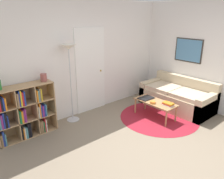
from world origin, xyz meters
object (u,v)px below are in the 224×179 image
object	(u,v)px
floor_lamp	(69,57)
bowl	(153,102)
vase_on_shelf	(44,77)
laptop	(146,98)
bookshelf	(23,112)
couch	(178,97)
coffee_table	(155,103)

from	to	relation	value
floor_lamp	bowl	xyz separation A→B (m)	(1.38, -1.14, -1.03)
vase_on_shelf	bowl	bearing A→B (deg)	-30.63
laptop	bowl	size ratio (longest dim) A/B	2.82
bowl	vase_on_shelf	bearing A→B (deg)	149.37
bookshelf	vase_on_shelf	xyz separation A→B (m)	(0.48, -0.00, 0.60)
couch	bowl	distance (m)	1.05
floor_lamp	bowl	world-z (taller)	floor_lamp
couch	laptop	xyz separation A→B (m)	(-0.92, 0.27, 0.13)
coffee_table	laptop	bearing A→B (deg)	93.09
bookshelf	coffee_table	world-z (taller)	bookshelf
couch	vase_on_shelf	size ratio (longest dim) A/B	11.58
coffee_table	bowl	xyz separation A→B (m)	(-0.13, -0.03, 0.07)
bookshelf	laptop	xyz separation A→B (m)	(2.56, -0.87, -0.10)
floor_lamp	vase_on_shelf	bearing A→B (deg)	178.49
vase_on_shelf	bookshelf	bearing A→B (deg)	179.77
laptop	bookshelf	bearing A→B (deg)	161.16
vase_on_shelf	floor_lamp	bearing A→B (deg)	-1.51
bowl	coffee_table	bearing A→B (deg)	11.78
coffee_table	floor_lamp	bearing A→B (deg)	143.50
bookshelf	bowl	world-z (taller)	bookshelf
floor_lamp	laptop	xyz separation A→B (m)	(1.50, -0.86, -1.04)
floor_lamp	coffee_table	xyz separation A→B (m)	(1.51, -1.12, -1.10)
floor_lamp	vase_on_shelf	xyz separation A→B (m)	(-0.58, 0.02, -0.34)
floor_lamp	laptop	bearing A→B (deg)	-29.76
floor_lamp	couch	world-z (taller)	floor_lamp
coffee_table	couch	bearing A→B (deg)	-0.52
bookshelf	coffee_table	xyz separation A→B (m)	(2.57, -1.13, -0.16)
floor_lamp	bowl	size ratio (longest dim) A/B	13.05
floor_lamp	vase_on_shelf	distance (m)	0.67
coffee_table	bookshelf	bearing A→B (deg)	156.19
floor_lamp	coffee_table	world-z (taller)	floor_lamp
couch	laptop	size ratio (longest dim) A/B	4.79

